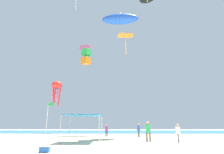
{
  "coord_description": "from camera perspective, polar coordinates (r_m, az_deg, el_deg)",
  "views": [
    {
      "loc": [
        -1.47,
        -15.21,
        1.54
      ],
      "look_at": [
        -1.74,
        12.6,
        8.82
      ],
      "focal_mm": 29.5,
      "sensor_mm": 36.0,
      "label": 1
    }
  ],
  "objects": [
    {
      "name": "kite_inflatable_blue",
      "position": [
        37.38,
        2.54,
        17.57
      ],
      "size": [
        7.15,
        2.84,
        2.73
      ],
      "rotation": [
        0.0,
        0.0,
        3.07
      ],
      "color": "blue"
    },
    {
      "name": "person_near_tent",
      "position": [
        25.76,
        8.25,
        -15.68
      ],
      "size": [
        0.41,
        0.46,
        1.74
      ],
      "rotation": [
        0.0,
        0.0,
        1.69
      ],
      "color": "brown",
      "rests_on": "ground"
    },
    {
      "name": "kite_octopus_red",
      "position": [
        36.08,
        -16.74,
        -2.74
      ],
      "size": [
        2.06,
        2.06,
        4.7
      ],
      "rotation": [
        0.0,
        0.0,
        4.68
      ],
      "color": "red"
    },
    {
      "name": "ocean_strip",
      "position": [
        46.65,
        2.47,
        -16.53
      ],
      "size": [
        110.0,
        24.14,
        0.03
      ],
      "primitive_type": "cube",
      "color": "teal",
      "rests_on": "ground"
    },
    {
      "name": "kite_box_green",
      "position": [
        37.27,
        -8.03,
        6.26
      ],
      "size": [
        2.04,
        2.06,
        3.14
      ],
      "rotation": [
        0.0,
        0.0,
        5.72
      ],
      "color": "green"
    },
    {
      "name": "kite_diamond_orange",
      "position": [
        25.67,
        4.19,
        12.41
      ],
      "size": [
        2.15,
        2.13,
        2.94
      ],
      "rotation": [
        0.0,
        0.0,
        0.07
      ],
      "color": "orange"
    },
    {
      "name": "person_rightmost",
      "position": [
        18.82,
        11.11,
        -15.72
      ],
      "size": [
        0.45,
        0.45,
        1.88
      ],
      "rotation": [
        0.0,
        0.0,
        5.6
      ],
      "color": "brown",
      "rests_on": "ground"
    },
    {
      "name": "person_central",
      "position": [
        26.25,
        -1.7,
        -15.95
      ],
      "size": [
        0.38,
        0.38,
        1.61
      ],
      "rotation": [
        0.0,
        0.0,
        4.06
      ],
      "color": "#33384C",
      "rests_on": "ground"
    },
    {
      "name": "ground",
      "position": [
        15.37,
        6.46,
        -20.51
      ],
      "size": [
        110.0,
        110.0,
        0.1
      ],
      "primitive_type": "cube",
      "color": "beige"
    },
    {
      "name": "canopy_tent",
      "position": [
        17.86,
        -8.87,
        -11.92
      ],
      "size": [
        3.33,
        3.39,
        2.45
      ],
      "color": "#B2B2B7",
      "rests_on": "ground"
    },
    {
      "name": "kite_parafoil_pink",
      "position": [
        43.27,
        -8.35,
        8.97
      ],
      "size": [
        3.23,
        3.05,
        2.55
      ],
      "rotation": [
        0.0,
        0.0,
        5.5
      ],
      "color": "pink"
    },
    {
      "name": "cooler_box",
      "position": [
        12.08,
        -20.1,
        -20.31
      ],
      "size": [
        0.57,
        0.37,
        0.35
      ],
      "color": "blue",
      "rests_on": "ground"
    },
    {
      "name": "person_far_shore",
      "position": [
        18.69,
        19.75,
        -15.59
      ],
      "size": [
        0.39,
        0.42,
        1.65
      ],
      "rotation": [
        0.0,
        0.0,
        4.29
      ],
      "color": "slate",
      "rests_on": "ground"
    },
    {
      "name": "banner_flag",
      "position": [
        20.08,
        -19.28,
        -11.75
      ],
      "size": [
        0.61,
        0.06,
        3.8
      ],
      "color": "silver",
      "rests_on": "ground"
    }
  ]
}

